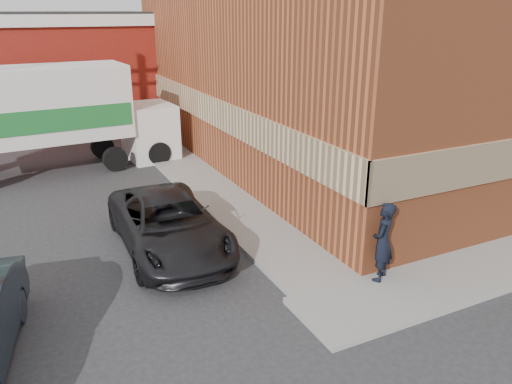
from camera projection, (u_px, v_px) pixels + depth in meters
name	position (u px, v px, depth m)	size (l,w,h in m)	color
ground	(304.00, 297.00, 10.49)	(90.00, 90.00, 0.00)	#28282B
brick_building	(372.00, 36.00, 19.98)	(14.25, 18.25, 9.36)	#A14C29
sidewalk_west	(190.00, 173.00, 18.31)	(1.80, 18.00, 0.12)	gray
man	(383.00, 242.00, 10.67)	(0.65, 0.43, 1.79)	black
suv_a	(169.00, 224.00, 12.35)	(2.29, 4.97, 1.38)	black
box_truck	(64.00, 111.00, 18.12)	(7.89, 2.78, 3.84)	white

